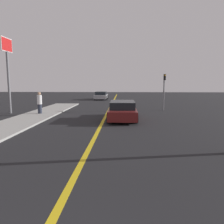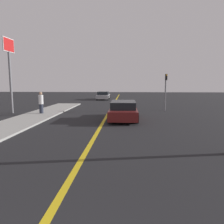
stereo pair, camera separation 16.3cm
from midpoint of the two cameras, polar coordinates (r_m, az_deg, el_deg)
road_center_line at (r=18.99m, az=-0.60°, el=-0.12°), size 0.20×60.00×0.01m
sidewalk_left at (r=15.08m, az=-22.87°, el=-2.56°), size 2.73×25.01×0.11m
car_near_right_lane at (r=15.37m, az=3.27°, el=0.40°), size 2.01×4.76×1.30m
car_ahead_center at (r=33.92m, az=-2.14°, el=4.30°), size 1.93×4.40×1.22m
pedestrian_far_standing at (r=18.53m, az=-17.81°, el=2.34°), size 0.37×0.37×1.73m
traffic_light at (r=20.75m, az=14.06°, el=6.13°), size 0.18×0.40×3.35m
roadside_sign at (r=20.44m, az=-25.06°, el=12.42°), size 0.20×1.69×6.22m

